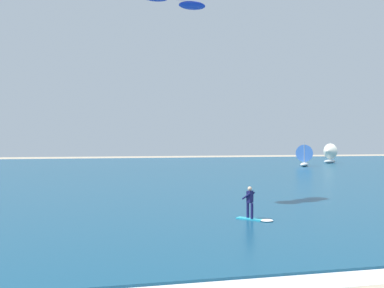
{
  "coord_description": "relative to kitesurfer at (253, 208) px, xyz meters",
  "views": [
    {
      "loc": [
        -4.27,
        -6.01,
        4.1
      ],
      "look_at": [
        1.1,
        17.09,
        3.92
      ],
      "focal_mm": 41.17,
      "sensor_mm": 36.0,
      "label": 1
    }
  ],
  "objects": [
    {
      "name": "ocean",
      "position": [
        -3.79,
        36.31,
        -0.65
      ],
      "size": [
        160.0,
        90.0,
        0.1
      ],
      "primitive_type": "cube",
      "color": "navy",
      "rests_on": "ground"
    },
    {
      "name": "shoreline_foam",
      "position": [
        -0.91,
        -8.69,
        -0.7
      ],
      "size": [
        85.9,
        2.64,
        0.01
      ],
      "primitive_type": "cube",
      "color": "white",
      "rests_on": "ground"
    },
    {
      "name": "kitesurfer",
      "position": [
        0.0,
        0.0,
        0.0
      ],
      "size": [
        1.73,
        1.83,
        1.67
      ],
      "color": "#26B2CC",
      "rests_on": "ocean"
    },
    {
      "name": "sailboat_heeled_over",
      "position": [
        33.24,
        49.6,
        1.2
      ],
      "size": [
        3.53,
        3.13,
        3.93
      ],
      "color": "silver",
      "rests_on": "ocean"
    },
    {
      "name": "sailboat_anchored_offshore",
      "position": [
        24.88,
        42.25,
        1.14
      ],
      "size": [
        3.27,
        3.41,
        3.8
      ],
      "color": "white",
      "rests_on": "ocean"
    }
  ]
}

